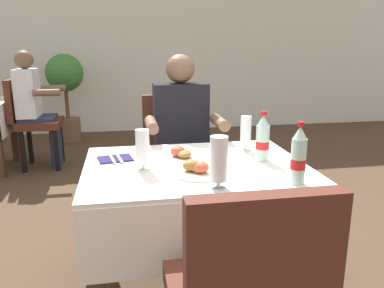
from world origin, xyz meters
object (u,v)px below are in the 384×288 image
at_px(beer_glass_middle, 143,150).
at_px(beer_glass_right, 246,133).
at_px(seated_diner_far, 182,138).
at_px(napkin_cutlery_set, 115,159).
at_px(potted_plant_corner, 65,85).
at_px(chair_far_diner_seat, 174,156).
at_px(cola_bottle_primary, 299,157).
at_px(plate_far_diner, 182,155).
at_px(background_chair_right, 31,118).
at_px(cola_bottle_secondary, 263,139).
at_px(background_patron, 34,103).
at_px(beer_glass_left, 219,162).
at_px(plate_near_camera, 198,170).
at_px(main_dining_table, 195,198).

xyz_separation_m(beer_glass_middle, beer_glass_right, (0.58, 0.25, 0.00)).
height_order(seated_diner_far, napkin_cutlery_set, seated_diner_far).
relative_size(napkin_cutlery_set, potted_plant_corner, 0.16).
bearing_deg(chair_far_diner_seat, seated_diner_far, -70.80).
bearing_deg(cola_bottle_primary, plate_far_diner, 132.93).
height_order(chair_far_diner_seat, background_chair_right, same).
bearing_deg(background_chair_right, chair_far_diner_seat, -52.21).
height_order(cola_bottle_secondary, background_patron, background_patron).
bearing_deg(potted_plant_corner, background_chair_right, -100.55).
bearing_deg(beer_glass_left, chair_far_diner_seat, 91.64).
distance_m(plate_near_camera, cola_bottle_primary, 0.45).
relative_size(cola_bottle_secondary, napkin_cutlery_set, 1.30).
bearing_deg(potted_plant_corner, cola_bottle_secondary, -68.43).
height_order(seated_diner_far, plate_far_diner, seated_diner_far).
xyz_separation_m(main_dining_table, potted_plant_corner, (-1.11, 3.69, 0.21)).
height_order(beer_glass_right, potted_plant_corner, potted_plant_corner).
height_order(plate_near_camera, potted_plant_corner, potted_plant_corner).
bearing_deg(cola_bottle_secondary, background_patron, 122.97).
xyz_separation_m(beer_glass_middle, cola_bottle_primary, (0.64, -0.29, 0.02)).
xyz_separation_m(cola_bottle_primary, potted_plant_corner, (-1.49, 4.03, -0.08)).
bearing_deg(cola_bottle_primary, potted_plant_corner, 110.23).
relative_size(beer_glass_middle, napkin_cutlery_set, 1.01).
bearing_deg(napkin_cutlery_set, beer_glass_left, -49.21).
xyz_separation_m(plate_far_diner, background_chair_right, (-1.28, 2.40, -0.21)).
height_order(beer_glass_left, beer_glass_right, beer_glass_left).
height_order(chair_far_diner_seat, cola_bottle_secondary, cola_bottle_secondary).
bearing_deg(beer_glass_right, plate_far_diner, -167.24).
relative_size(plate_near_camera, cola_bottle_primary, 0.95).
height_order(main_dining_table, beer_glass_middle, beer_glass_middle).
bearing_deg(background_chair_right, beer_glass_left, -64.54).
bearing_deg(potted_plant_corner, beer_glass_left, -74.21).
xyz_separation_m(plate_far_diner, cola_bottle_secondary, (0.40, -0.11, 0.09)).
relative_size(chair_far_diner_seat, beer_glass_right, 4.93).
xyz_separation_m(plate_near_camera, beer_glass_left, (0.05, -0.19, 0.09)).
height_order(seated_diner_far, plate_near_camera, seated_diner_far).
xyz_separation_m(beer_glass_right, background_patron, (-1.60, 2.31, -0.13)).
distance_m(chair_far_diner_seat, seated_diner_far, 0.19).
bearing_deg(beer_glass_left, plate_far_diner, 99.99).
distance_m(cola_bottle_primary, background_chair_right, 3.34).
bearing_deg(potted_plant_corner, beer_glass_right, -67.74).
bearing_deg(beer_glass_right, background_patron, 124.64).
height_order(beer_glass_right, background_patron, background_patron).
distance_m(beer_glass_left, beer_glass_middle, 0.41).
xyz_separation_m(plate_far_diner, beer_glass_right, (0.37, 0.08, 0.08)).
relative_size(main_dining_table, plate_near_camera, 4.25).
height_order(chair_far_diner_seat, cola_bottle_primary, cola_bottle_primary).
distance_m(seated_diner_far, background_chair_right, 2.28).
height_order(main_dining_table, chair_far_diner_seat, chair_far_diner_seat).
bearing_deg(plate_near_camera, background_patron, 115.40).
relative_size(plate_far_diner, beer_glass_left, 1.09).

